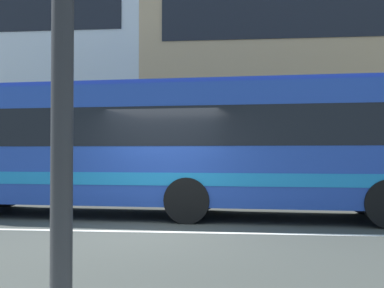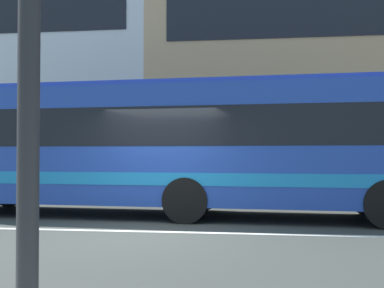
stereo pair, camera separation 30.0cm
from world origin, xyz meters
name	(u,v)px [view 2 (the right image)]	position (x,y,z in m)	size (l,w,h in m)	color
ground_plane	(148,232)	(0.00, 0.00, 0.00)	(160.00, 160.00, 0.00)	#393C37
lane_centre_line	(148,232)	(0.00, 0.00, 0.00)	(60.00, 0.16, 0.01)	silver
apartment_block_left	(10,58)	(-11.29, 15.31, 6.89)	(18.04, 11.98, 13.78)	silver
transit_bus	(165,144)	(-0.09, 2.31, 1.76)	(11.92, 3.19, 3.19)	#20409C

